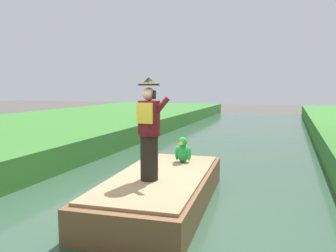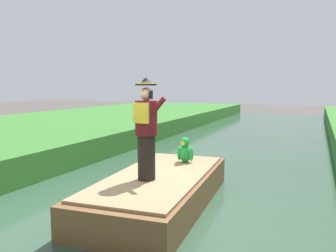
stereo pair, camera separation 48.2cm
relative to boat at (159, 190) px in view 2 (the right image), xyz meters
The scene contains 5 objects.
ground_plane 0.49m from the boat, 90.00° to the right, with size 80.00×80.00×0.00m, color #4C4742.
canal_water 0.45m from the boat, 90.00° to the right, with size 6.59×48.00×0.10m, color #33513D.
boat is the anchor object (origin of this frame).
person_pirate 1.31m from the boat, 96.03° to the right, with size 0.61×0.42×1.85m.
parrot_plush 1.30m from the boat, 85.17° to the left, with size 0.36×0.34×0.57m.
Camera 2 is at (2.74, -5.63, 2.41)m, focal length 36.83 mm.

